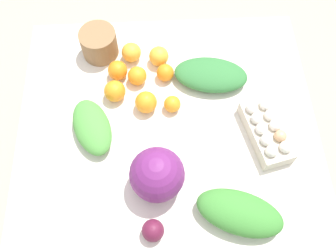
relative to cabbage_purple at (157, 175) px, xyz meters
name	(u,v)px	position (x,y,z in m)	size (l,w,h in m)	color
ground_plane	(168,189)	(0.05, 0.21, -0.85)	(8.00, 8.00, 0.00)	#C6B289
dining_table	(168,140)	(0.05, 0.21, -0.19)	(1.13, 1.06, 0.76)	silver
cabbage_purple	(157,175)	(0.00, 0.00, 0.00)	(0.19, 0.19, 0.19)	#6B2366
egg_carton	(267,131)	(0.40, 0.17, -0.05)	(0.18, 0.28, 0.09)	beige
paper_bag	(99,43)	(-0.22, 0.58, -0.03)	(0.15, 0.15, 0.12)	olive
greens_bunch_scallion	(92,127)	(-0.23, 0.21, -0.05)	(0.24, 0.13, 0.08)	#4C933D
greens_bunch_beet_tops	(239,213)	(0.26, -0.13, -0.05)	(0.29, 0.15, 0.09)	#3D8433
greens_bunch_kale	(211,75)	(0.22, 0.42, -0.06)	(0.29, 0.16, 0.07)	#337538
beet_root	(153,230)	(-0.02, -0.17, -0.06)	(0.07, 0.07, 0.07)	#5B1933
orange_0	(146,102)	(-0.03, 0.31, -0.05)	(0.08, 0.08, 0.08)	orange
orange_1	(137,76)	(-0.06, 0.43, -0.06)	(0.08, 0.08, 0.08)	orange
orange_2	(131,52)	(-0.09, 0.55, -0.05)	(0.08, 0.08, 0.08)	#F9A833
orange_3	(159,56)	(0.02, 0.52, -0.05)	(0.08, 0.08, 0.08)	#F9A833
orange_4	(115,91)	(-0.15, 0.36, -0.05)	(0.08, 0.08, 0.08)	orange
orange_5	(118,70)	(-0.14, 0.46, -0.05)	(0.08, 0.08, 0.08)	orange
orange_6	(164,73)	(0.04, 0.44, -0.06)	(0.07, 0.07, 0.07)	orange
orange_7	(172,104)	(0.07, 0.30, -0.06)	(0.06, 0.06, 0.06)	orange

